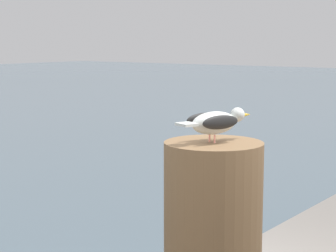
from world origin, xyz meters
name	(u,v)px	position (x,y,z in m)	size (l,w,h in m)	color
mooring_post	(213,238)	(0.20, -0.47, 2.02)	(0.44, 0.44, 0.87)	#4C3823
seagull	(215,122)	(0.20, -0.47, 2.54)	(0.38, 0.20, 0.14)	#C67260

